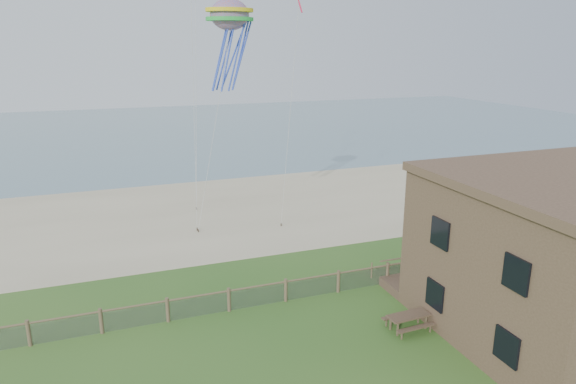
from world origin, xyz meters
name	(u,v)px	position (x,y,z in m)	size (l,w,h in m)	color
ground	(335,366)	(0.00, 0.00, 0.00)	(160.00, 160.00, 0.00)	#2C5A1E
sand_beach	(218,212)	(0.00, 22.00, 0.00)	(72.00, 20.00, 0.02)	tan
ocean	(157,131)	(0.00, 66.00, 0.00)	(160.00, 68.00, 0.02)	slate
chainlink_fence	(286,291)	(0.00, 6.00, 0.55)	(36.20, 0.20, 1.25)	brown
motel_deck	(500,268)	(13.00, 5.00, 0.25)	(15.00, 2.00, 0.50)	brown
picnic_table	(408,321)	(4.43, 1.44, 0.43)	(2.02, 1.53, 0.85)	brown
octopus_kite	(230,41)	(-0.35, 14.81, 13.03)	(2.90, 2.05, 5.98)	#F15026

